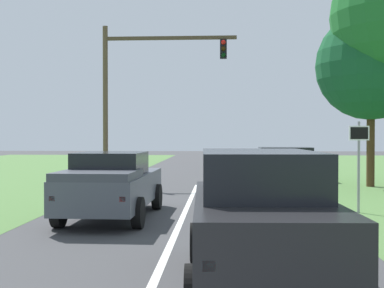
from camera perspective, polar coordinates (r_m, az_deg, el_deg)
ground_plane at (r=14.18m, az=-1.15°, el=-8.51°), size 120.00×120.00×0.00m
red_suv_near at (r=7.93m, az=7.67°, el=-8.13°), size 2.34×4.84×2.09m
pickup_truck_lead at (r=14.28m, az=-9.12°, el=-4.56°), size 2.36×5.35×1.87m
traffic_light at (r=24.25m, az=-6.12°, el=7.14°), size 6.43×0.40×7.59m
keep_moving_sign at (r=15.86m, az=18.51°, el=-1.17°), size 0.60×0.09×2.76m
crossing_suv_far at (r=26.06m, az=10.24°, el=-2.16°), size 4.39×2.08×1.73m
extra_tree_1 at (r=24.38m, az=19.77°, el=8.43°), size 4.98×4.98×8.03m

